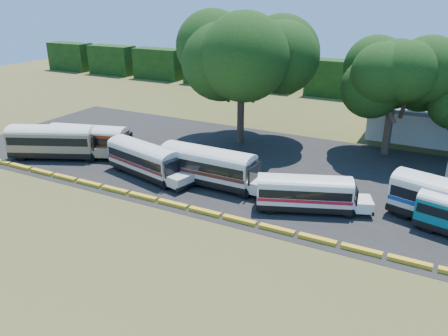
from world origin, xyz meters
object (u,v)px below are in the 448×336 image
at_px(bus_beige, 55,140).
at_px(bus_red, 90,139).
at_px(bus_white_red, 307,192).
at_px(tree_west, 242,53).
at_px(bus_cream_west, 145,158).

relative_size(bus_beige, bus_red, 1.04).
bearing_deg(bus_white_red, bus_beige, 159.86).
distance_m(bus_red, tree_west, 18.53).
distance_m(bus_cream_west, bus_white_red, 15.56).
xyz_separation_m(bus_red, bus_white_red, (23.97, -1.79, -0.26)).
xyz_separation_m(bus_white_red, tree_west, (-12.01, 13.30, 8.49)).
bearing_deg(bus_red, bus_white_red, -20.07).
relative_size(bus_red, bus_cream_west, 1.05).
height_order(bus_white_red, tree_west, tree_west).
bearing_deg(bus_red, bus_beige, -159.38).
bearing_deg(bus_cream_west, bus_red, -178.18).
bearing_deg(tree_west, bus_cream_west, -104.96).
relative_size(bus_cream_west, tree_west, 0.69).
distance_m(bus_beige, bus_white_red, 26.85).
bearing_deg(bus_red, tree_west, 28.09).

